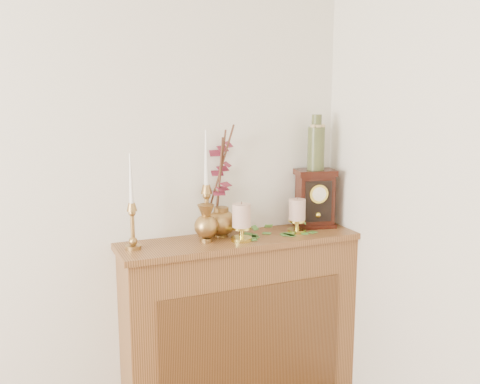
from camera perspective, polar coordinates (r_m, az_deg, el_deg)
name	(u,v)px	position (r m, az deg, el deg)	size (l,w,h in m)	color
console_shelf	(241,330)	(2.99, 0.09, -13.80)	(1.24, 0.34, 0.93)	brown
candlestick_left	(132,218)	(2.64, -10.89, -2.65)	(0.07, 0.07, 0.45)	#A37D41
candlestick_center	(207,202)	(2.82, -3.41, -0.99)	(0.09, 0.09, 0.53)	#A37D41
bud_vase	(206,224)	(2.72, -3.47, -3.23)	(0.12, 0.12, 0.19)	#A37D41
ginger_jar	(221,185)	(2.83, -1.95, 0.67)	(0.23, 0.25, 0.57)	#A37D41
pillar_candle_left	(242,220)	(2.74, 0.16, -2.90)	(0.10, 0.10, 0.20)	gold
pillar_candle_right	(297,214)	(2.91, 5.81, -2.23)	(0.10, 0.10, 0.19)	gold
ivy_garland	(280,232)	(2.89, 4.05, -4.06)	(0.37, 0.17, 0.07)	#40762D
mantel_clock	(315,199)	(3.03, 7.61, -0.70)	(0.23, 0.19, 0.31)	#34120A
ceramic_vase	(316,145)	(2.99, 7.73, 4.74)	(0.09, 0.09, 0.29)	#1B3727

